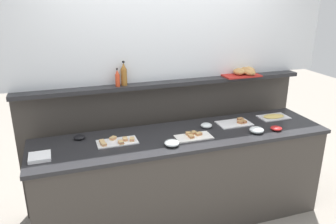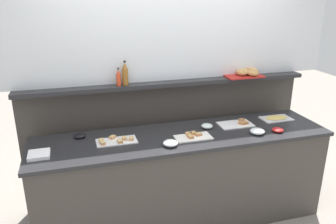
# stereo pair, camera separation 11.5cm
# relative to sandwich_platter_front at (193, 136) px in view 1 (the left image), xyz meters

# --- Properties ---
(ground_plane) EXTENTS (12.00, 12.00, 0.00)m
(ground_plane) POSITION_rel_sandwich_platter_front_xyz_m (-0.07, 0.68, -0.94)
(ground_plane) COLOR gray
(buffet_counter) EXTENTS (2.78, 0.69, 0.93)m
(buffet_counter) POSITION_rel_sandwich_platter_front_xyz_m (-0.07, 0.08, -0.47)
(buffet_counter) COLOR #3D3833
(buffet_counter) RESTS_ON ground_plane
(back_ledge_unit) EXTENTS (2.99, 0.22, 1.33)m
(back_ledge_unit) POSITION_rel_sandwich_platter_front_xyz_m (-0.07, 0.60, -0.24)
(back_ledge_unit) COLOR #3D3833
(back_ledge_unit) RESTS_ON ground_plane
(upper_wall_panel) EXTENTS (3.59, 0.08, 1.27)m
(upper_wall_panel) POSITION_rel_sandwich_platter_front_xyz_m (-0.07, 0.63, 1.03)
(upper_wall_panel) COLOR silver
(upper_wall_panel) RESTS_ON back_ledge_unit
(sandwich_platter_front) EXTENTS (0.33, 0.17, 0.04)m
(sandwich_platter_front) POSITION_rel_sandwich_platter_front_xyz_m (0.00, 0.00, 0.00)
(sandwich_platter_front) COLOR white
(sandwich_platter_front) RESTS_ON buffet_counter
(sandwich_platter_side) EXTENTS (0.34, 0.21, 0.04)m
(sandwich_platter_side) POSITION_rel_sandwich_platter_front_xyz_m (0.53, 0.18, -0.00)
(sandwich_platter_side) COLOR white
(sandwich_platter_side) RESTS_ON buffet_counter
(sandwich_platter_rear) EXTENTS (0.36, 0.18, 0.04)m
(sandwich_platter_rear) POSITION_rel_sandwich_platter_front_xyz_m (-0.69, 0.10, 0.00)
(sandwich_platter_rear) COLOR white
(sandwich_platter_rear) RESTS_ON buffet_counter
(cold_cuts_platter) EXTENTS (0.32, 0.19, 0.02)m
(cold_cuts_platter) POSITION_rel_sandwich_platter_front_xyz_m (1.00, 0.20, -0.00)
(cold_cuts_platter) COLOR silver
(cold_cuts_platter) RESTS_ON buffet_counter
(glass_bowl_large) EXTENTS (0.11, 0.11, 0.04)m
(glass_bowl_large) POSITION_rel_sandwich_platter_front_xyz_m (0.21, 0.18, 0.01)
(glass_bowl_large) COLOR silver
(glass_bowl_large) RESTS_ON buffet_counter
(glass_bowl_medium) EXTENTS (0.13, 0.13, 0.05)m
(glass_bowl_medium) POSITION_rel_sandwich_platter_front_xyz_m (-0.25, -0.11, 0.01)
(glass_bowl_medium) COLOR silver
(glass_bowl_medium) RESTS_ON buffet_counter
(glass_bowl_small) EXTENTS (0.14, 0.14, 0.05)m
(glass_bowl_small) POSITION_rel_sandwich_platter_front_xyz_m (0.61, -0.09, 0.01)
(glass_bowl_small) COLOR silver
(glass_bowl_small) RESTS_ON buffet_counter
(condiment_bowl_teal) EXTENTS (0.11, 0.11, 0.04)m
(condiment_bowl_teal) POSITION_rel_sandwich_platter_front_xyz_m (0.82, -0.10, 0.01)
(condiment_bowl_teal) COLOR red
(condiment_bowl_teal) RESTS_ON buffet_counter
(condiment_bowl_dark) EXTENTS (0.11, 0.11, 0.04)m
(condiment_bowl_dark) POSITION_rel_sandwich_platter_front_xyz_m (-0.99, 0.29, 0.01)
(condiment_bowl_dark) COLOR black
(condiment_bowl_dark) RESTS_ON buffet_counter
(napkin_stack) EXTENTS (0.17, 0.17, 0.03)m
(napkin_stack) POSITION_rel_sandwich_platter_front_xyz_m (-1.32, -0.00, 0.00)
(napkin_stack) COLOR white
(napkin_stack) RESTS_ON buffet_counter
(vinegar_bottle_amber) EXTENTS (0.06, 0.06, 0.24)m
(vinegar_bottle_amber) POSITION_rel_sandwich_platter_front_xyz_m (-0.52, 0.53, 0.50)
(vinegar_bottle_amber) COLOR #8E5B23
(vinegar_bottle_amber) RESTS_ON back_ledge_unit
(hot_sauce_bottle) EXTENTS (0.04, 0.04, 0.18)m
(hot_sauce_bottle) POSITION_rel_sandwich_platter_front_xyz_m (-0.58, 0.51, 0.47)
(hot_sauce_bottle) COLOR red
(hot_sauce_bottle) RESTS_ON back_ledge_unit
(bread_basket) EXTENTS (0.41, 0.29, 0.08)m
(bread_basket) POSITION_rel_sandwich_platter_front_xyz_m (0.79, 0.53, 0.43)
(bread_basket) COLOR #B2231E
(bread_basket) RESTS_ON back_ledge_unit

